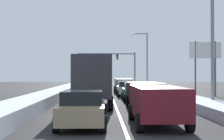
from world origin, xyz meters
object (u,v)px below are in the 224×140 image
object	(u,v)px
suv_white_center_lane_fourth	(93,85)
roadside_sign_right	(205,56)
box_truck_center_lane_second	(93,79)
street_lamp_right_mid	(145,55)
suv_black_right_lane_second	(145,93)
suv_gray_right_lane_fifth	(123,84)
suv_maroon_right_lane_nearest	(157,102)
sedan_charcoal_center_lane_fifth	(96,86)
sedan_silver_right_lane_fourth	(127,89)
sedan_green_right_lane_third	(135,92)
street_lamp_right_near	(207,27)
sedan_navy_center_lane_third	(92,90)
traffic_light_gantry	(114,60)
sedan_tan_center_lane_nearest	(83,108)

from	to	relation	value
suv_white_center_lane_fourth	roadside_sign_right	size ratio (longest dim) A/B	0.89
box_truck_center_lane_second	street_lamp_right_mid	distance (m)	30.38
suv_black_right_lane_second	suv_gray_right_lane_fifth	bearing A→B (deg)	90.70
suv_maroon_right_lane_nearest	sedan_charcoal_center_lane_fifth	size ratio (longest dim) A/B	1.09
sedan_silver_right_lane_fourth	sedan_charcoal_center_lane_fifth	world-z (taller)	same
sedan_green_right_lane_third	sedan_silver_right_lane_fourth	bearing A→B (deg)	92.18
suv_black_right_lane_second	street_lamp_right_mid	distance (m)	31.20
street_lamp_right_near	street_lamp_right_mid	distance (m)	30.58
sedan_navy_center_lane_third	roadside_sign_right	bearing A→B (deg)	13.85
sedan_silver_right_lane_fourth	street_lamp_right_mid	bearing A→B (deg)	77.04
street_lamp_right_near	suv_black_right_lane_second	bearing A→B (deg)	-178.82
street_lamp_right_near	roadside_sign_right	bearing A→B (deg)	72.86
suv_gray_right_lane_fifth	traffic_light_gantry	xyz separation A→B (m)	(-0.39, 19.30, 3.71)
traffic_light_gantry	sedan_charcoal_center_lane_fifth	bearing A→B (deg)	-99.71
suv_white_center_lane_fourth	sedan_navy_center_lane_third	bearing A→B (deg)	-88.88
box_truck_center_lane_second	street_lamp_right_near	size ratio (longest dim) A/B	0.82
suv_maroon_right_lane_nearest	sedan_green_right_lane_third	world-z (taller)	suv_maroon_right_lane_nearest
sedan_navy_center_lane_third	suv_gray_right_lane_fifth	bearing A→B (deg)	71.71
suv_maroon_right_lane_nearest	suv_gray_right_lane_fifth	world-z (taller)	same
sedan_navy_center_lane_third	suv_white_center_lane_fourth	distance (m)	5.96
suv_gray_right_lane_fifth	suv_white_center_lane_fourth	world-z (taller)	same
suv_maroon_right_lane_nearest	street_lamp_right_near	xyz separation A→B (m)	(4.34, 6.61, 4.20)
sedan_tan_center_lane_nearest	sedan_charcoal_center_lane_fifth	xyz separation A→B (m)	(-0.06, 27.65, 0.00)
box_truck_center_lane_second	suv_gray_right_lane_fifth	bearing A→B (deg)	80.05
suv_black_right_lane_second	sedan_silver_right_lane_fourth	bearing A→B (deg)	91.32
suv_black_right_lane_second	sedan_navy_center_lane_third	world-z (taller)	suv_black_right_lane_second
suv_black_right_lane_second	sedan_charcoal_center_lane_fifth	bearing A→B (deg)	99.68
traffic_light_gantry	sedan_tan_center_lane_nearest	bearing A→B (deg)	-93.69
street_lamp_right_near	street_lamp_right_mid	size ratio (longest dim) A/B	1.00
sedan_charcoal_center_lane_fifth	sedan_tan_center_lane_nearest	bearing A→B (deg)	-89.88
suv_maroon_right_lane_nearest	sedan_silver_right_lane_fourth	xyz separation A→B (m)	(0.07, 18.71, -0.25)
suv_gray_right_lane_fifth	sedan_charcoal_center_lane_fifth	bearing A→B (deg)	149.17
box_truck_center_lane_second	sedan_navy_center_lane_third	world-z (taller)	box_truck_center_lane_second
traffic_light_gantry	street_lamp_right_near	world-z (taller)	street_lamp_right_near
suv_maroon_right_lane_nearest	suv_gray_right_lane_fifth	size ratio (longest dim) A/B	1.00
suv_gray_right_lane_fifth	sedan_tan_center_lane_nearest	xyz separation A→B (m)	(-3.29, -25.66, -0.25)
sedan_green_right_lane_third	sedan_silver_right_lane_fourth	xyz separation A→B (m)	(-0.23, 6.00, 0.00)
suv_maroon_right_lane_nearest	roadside_sign_right	distance (m)	19.87
street_lamp_right_mid	sedan_charcoal_center_lane_fifth	bearing A→B (deg)	-128.00
sedan_navy_center_lane_third	street_lamp_right_mid	xyz separation A→B (m)	(7.60, 21.93, 4.46)
suv_gray_right_lane_fifth	street_lamp_right_mid	world-z (taller)	street_lamp_right_mid
box_truck_center_lane_second	sedan_tan_center_lane_nearest	bearing A→B (deg)	-91.40
suv_black_right_lane_second	sedan_charcoal_center_lane_fifth	distance (m)	21.30
sedan_green_right_lane_third	suv_gray_right_lane_fifth	bearing A→B (deg)	90.81
sedan_navy_center_lane_third	suv_white_center_lane_fourth	xyz separation A→B (m)	(-0.12, 5.95, 0.25)
suv_gray_right_lane_fifth	sedan_navy_center_lane_third	distance (m)	10.81
sedan_silver_right_lane_fourth	sedan_charcoal_center_lane_fifth	xyz separation A→B (m)	(-3.30, 8.81, 0.00)
traffic_light_gantry	street_lamp_right_mid	distance (m)	8.92
suv_black_right_lane_second	box_truck_center_lane_second	distance (m)	3.70
street_lamp_right_mid	roadside_sign_right	xyz separation A→B (m)	(3.53, -19.18, -1.21)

